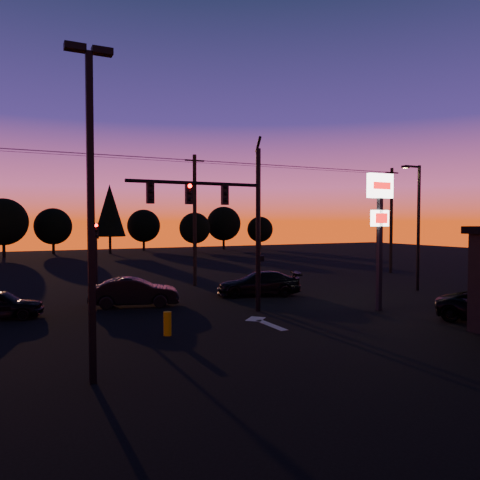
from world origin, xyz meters
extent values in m
plane|color=black|center=(0.00, 0.00, 0.00)|extent=(120.00, 120.00, 0.00)
cube|color=beige|center=(0.50, 1.00, 0.01)|extent=(0.35, 2.20, 0.01)
cube|color=beige|center=(0.50, 2.40, 0.01)|extent=(1.20, 1.20, 0.01)
cylinder|color=black|center=(1.50, 4.00, 4.00)|extent=(0.24, 0.24, 8.00)
cylinder|color=black|center=(1.50, 4.00, 8.20)|extent=(0.14, 0.52, 0.76)
cylinder|color=black|center=(-1.75, 4.00, 6.20)|extent=(6.50, 0.16, 0.16)
cube|color=black|center=(-0.30, 4.00, 5.70)|extent=(0.32, 0.22, 0.95)
sphere|color=black|center=(-0.30, 3.87, 6.05)|extent=(0.18, 0.18, 0.18)
sphere|color=black|center=(-0.30, 3.87, 5.75)|extent=(0.18, 0.18, 0.18)
sphere|color=black|center=(-0.30, 3.87, 5.45)|extent=(0.18, 0.18, 0.18)
cube|color=black|center=(-2.10, 4.00, 5.70)|extent=(0.32, 0.22, 0.95)
sphere|color=#FF0705|center=(-2.10, 3.87, 6.05)|extent=(0.18, 0.18, 0.18)
sphere|color=black|center=(-2.10, 3.87, 5.75)|extent=(0.18, 0.18, 0.18)
sphere|color=black|center=(-2.10, 3.87, 5.45)|extent=(0.18, 0.18, 0.18)
cube|color=black|center=(-3.90, 4.00, 5.70)|extent=(0.32, 0.22, 0.95)
sphere|color=black|center=(-3.90, 3.87, 6.05)|extent=(0.18, 0.18, 0.18)
sphere|color=black|center=(-3.90, 3.87, 5.75)|extent=(0.18, 0.18, 0.18)
sphere|color=black|center=(-3.90, 3.87, 5.45)|extent=(0.18, 0.18, 0.18)
cube|color=black|center=(1.68, 4.00, 2.60)|extent=(0.22, 0.18, 0.28)
cylinder|color=black|center=(-5.00, 11.50, 1.80)|extent=(0.14, 0.14, 3.60)
cube|color=black|center=(-5.00, 11.50, 3.90)|extent=(0.30, 0.20, 0.90)
sphere|color=#FF0705|center=(-5.00, 11.38, 4.22)|extent=(0.18, 0.18, 0.18)
sphere|color=black|center=(-5.00, 11.38, 3.94)|extent=(0.18, 0.18, 0.18)
sphere|color=black|center=(-5.00, 11.38, 3.66)|extent=(0.18, 0.18, 0.18)
cube|color=black|center=(-7.50, -3.00, 4.50)|extent=(0.18, 0.18, 9.00)
cube|color=black|center=(-7.85, -3.00, 9.05)|extent=(0.55, 0.30, 0.18)
cube|color=black|center=(-7.15, -3.00, 9.05)|extent=(0.55, 0.30, 0.18)
cube|color=black|center=(7.00, 1.50, 3.20)|extent=(0.22, 0.22, 6.40)
cube|color=white|center=(7.00, 1.50, 6.20)|extent=(1.50, 0.25, 1.20)
cube|color=red|center=(7.00, 1.36, 6.20)|extent=(1.10, 0.02, 0.35)
cube|color=white|center=(7.00, 1.50, 4.60)|extent=(1.00, 0.22, 0.80)
cube|color=red|center=(7.00, 1.37, 4.60)|extent=(0.75, 0.02, 0.50)
cylinder|color=black|center=(14.00, 5.50, 4.00)|extent=(0.20, 0.20, 8.00)
cylinder|color=black|center=(13.40, 5.50, 7.90)|extent=(1.20, 0.14, 0.14)
cube|color=black|center=(12.80, 5.50, 7.85)|extent=(0.50, 0.22, 0.14)
plane|color=#FFB759|center=(12.80, 5.50, 7.77)|extent=(0.35, 0.35, 0.00)
cylinder|color=black|center=(2.00, 14.00, 4.50)|extent=(0.26, 0.26, 9.00)
cube|color=black|center=(2.00, 14.00, 8.60)|extent=(1.40, 0.10, 0.10)
cylinder|color=black|center=(20.00, 14.00, 4.50)|extent=(0.26, 0.26, 9.00)
cube|color=black|center=(20.00, 14.00, 8.60)|extent=(1.40, 0.10, 0.10)
cylinder|color=black|center=(-7.00, 13.40, 8.55)|extent=(18.00, 0.02, 0.02)
cylinder|color=black|center=(-7.00, 14.00, 8.60)|extent=(18.00, 0.02, 0.02)
cylinder|color=black|center=(-7.00, 14.60, 8.55)|extent=(18.00, 0.02, 0.02)
cylinder|color=black|center=(11.00, 13.40, 8.55)|extent=(18.00, 0.02, 0.02)
cylinder|color=black|center=(11.00, 14.00, 8.60)|extent=(18.00, 0.02, 0.02)
cylinder|color=black|center=(11.00, 14.60, 8.55)|extent=(18.00, 0.02, 0.02)
cylinder|color=#A98100|center=(-4.02, 1.26, 0.46)|extent=(0.31, 0.31, 0.93)
cylinder|color=black|center=(-10.00, 48.00, 0.88)|extent=(0.36, 0.36, 1.75)
sphere|color=black|center=(-10.00, 48.00, 4.38)|extent=(5.77, 5.78, 5.78)
cylinder|color=black|center=(-4.00, 52.00, 0.75)|extent=(0.36, 0.36, 1.50)
sphere|color=black|center=(-4.00, 52.00, 3.75)|extent=(4.95, 4.95, 4.95)
cylinder|color=black|center=(3.00, 49.00, 1.19)|extent=(0.36, 0.36, 2.38)
cone|color=black|center=(3.00, 49.00, 5.94)|extent=(4.18, 4.18, 7.12)
cylinder|color=black|center=(9.00, 54.00, 0.75)|extent=(0.36, 0.36, 1.50)
sphere|color=black|center=(9.00, 54.00, 3.75)|extent=(4.95, 4.95, 4.95)
cylinder|color=black|center=(15.00, 48.00, 0.69)|extent=(0.36, 0.36, 1.38)
sphere|color=black|center=(15.00, 48.00, 3.44)|extent=(4.54, 4.54, 4.54)
cylinder|color=black|center=(21.00, 51.00, 0.81)|extent=(0.36, 0.36, 1.62)
sphere|color=black|center=(21.00, 51.00, 4.06)|extent=(5.36, 5.36, 5.36)
cylinder|color=black|center=(27.00, 50.00, 0.62)|extent=(0.36, 0.36, 1.25)
sphere|color=black|center=(27.00, 50.00, 3.12)|extent=(4.12, 4.12, 4.12)
imported|color=black|center=(-3.66, 8.02, 0.75)|extent=(4.80, 2.71, 1.50)
imported|color=black|center=(3.87, 8.27, 0.72)|extent=(5.37, 3.53, 1.45)
camera|label=1|loc=(-9.52, -16.16, 4.46)|focal=35.00mm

